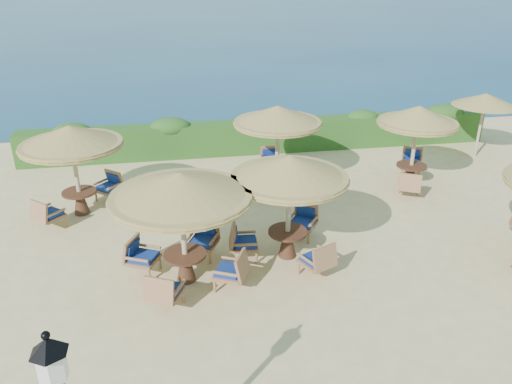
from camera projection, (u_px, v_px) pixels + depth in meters
name	position (u px, v px, depth m)	size (l,w,h in m)	color
ground	(314.00, 242.00, 13.02)	(120.00, 120.00, 0.00)	#D8C489
sea	(186.00, 14.00, 75.81)	(160.00, 160.00, 0.00)	navy
hedge	(263.00, 136.00, 19.23)	(18.00, 0.90, 1.20)	#1F4817
extra_parasol	(485.00, 100.00, 18.02)	(2.30, 2.30, 2.41)	tan
cafe_set_0	(182.00, 206.00, 10.67)	(3.11, 3.11, 2.65)	tan
cafe_set_1	(289.00, 186.00, 11.62)	(2.82, 2.81, 2.65)	tan
cafe_set_3	(72.00, 148.00, 13.71)	(2.82, 2.82, 2.65)	tan
cafe_set_4	(277.00, 129.00, 15.68)	(2.80, 2.81, 2.65)	tan
cafe_set_5	(417.00, 128.00, 15.64)	(2.52, 2.81, 2.65)	tan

